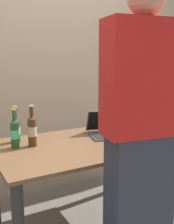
{
  "coord_description": "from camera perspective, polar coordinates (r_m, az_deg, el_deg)",
  "views": [
    {
      "loc": [
        -0.96,
        -1.85,
        1.39
      ],
      "look_at": [
        0.07,
        0.0,
        0.98
      ],
      "focal_mm": 43.38,
      "sensor_mm": 36.0,
      "label": 1
    }
  ],
  "objects": [
    {
      "name": "person_figure",
      "position": [
        1.58,
        11.24,
        -6.0
      ],
      "size": [
        0.47,
        0.32,
        1.84
      ],
      "color": "#2D3347",
      "rests_on": "ground"
    },
    {
      "name": "beer_bottle_amber",
      "position": [
        2.27,
        -14.76,
        -3.53
      ],
      "size": [
        0.07,
        0.07,
        0.3
      ],
      "color": "#333333",
      "rests_on": "desk"
    },
    {
      "name": "back_wall",
      "position": [
        2.85,
        -9.45,
        8.91
      ],
      "size": [
        6.0,
        0.1,
        2.6
      ],
      "primitive_type": "cube",
      "color": "tan",
      "rests_on": "ground"
    },
    {
      "name": "beer_bottle_dark",
      "position": [
        2.12,
        -14.98,
        -4.33
      ],
      "size": [
        0.06,
        0.06,
        0.3
      ],
      "color": "#1E5123",
      "rests_on": "desk"
    },
    {
      "name": "desk",
      "position": [
        2.23,
        -1.58,
        -9.93
      ],
      "size": [
        1.35,
        0.89,
        0.73
      ],
      "color": "brown",
      "rests_on": "ground"
    },
    {
      "name": "beer_bottle_green",
      "position": [
        2.13,
        -11.48,
        -3.75
      ],
      "size": [
        0.07,
        0.07,
        0.32
      ],
      "color": "#472B14",
      "rests_on": "desk"
    },
    {
      "name": "laptop",
      "position": [
        2.42,
        4.11,
        -3.78
      ],
      "size": [
        0.38,
        0.41,
        0.21
      ],
      "color": "#383D4C",
      "rests_on": "desk"
    }
  ]
}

